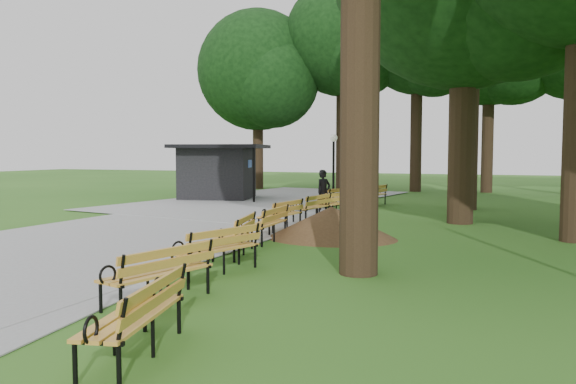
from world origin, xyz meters
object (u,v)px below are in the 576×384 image
at_px(dirt_mound, 332,222).
at_px(bench_6, 312,207).
at_px(bench_8, 340,198).
at_px(lamp_post, 334,154).
at_px(bench_4, 266,224).
at_px(bench_2, 216,249).
at_px(bench_3, 234,235).
at_px(bench_7, 337,204).
at_px(bench_5, 280,215).
at_px(bench_9, 372,195).
at_px(bench_0, 133,316).
at_px(person, 324,192).
at_px(kiosk, 217,172).
at_px(bench_1, 157,273).

distance_m(dirt_mound, bench_6, 3.75).
height_order(dirt_mound, bench_8, bench_8).
xyz_separation_m(lamp_post, bench_4, (1.30, -10.32, -1.72)).
xyz_separation_m(dirt_mound, bench_2, (-0.78, -4.79, 0.03)).
bearing_deg(bench_4, bench_2, 7.17).
bearing_deg(lamp_post, bench_3, -83.53).
bearing_deg(bench_7, bench_5, 18.33).
bearing_deg(bench_9, bench_6, 5.81).
bearing_deg(bench_3, bench_6, 171.30).
bearing_deg(bench_0, person, 176.80).
distance_m(bench_3, bench_9, 12.29).
relative_size(kiosk, bench_0, 2.16).
distance_m(lamp_post, bench_6, 6.22).
bearing_deg(dirt_mound, bench_2, -99.27).
bearing_deg(dirt_mound, bench_0, -87.27).
relative_size(bench_0, bench_8, 1.00).
distance_m(dirt_mound, bench_9, 9.31).
bearing_deg(bench_7, bench_8, -141.16).
bearing_deg(bench_8, kiosk, -81.83).
height_order(kiosk, bench_3, kiosk).
xyz_separation_m(kiosk, bench_3, (7.26, -12.84, -0.85)).
bearing_deg(bench_6, kiosk, -124.85).
height_order(person, bench_2, person).
xyz_separation_m(bench_4, bench_8, (-0.39, 8.17, 0.00)).
xyz_separation_m(bench_5, bench_8, (0.01, 6.21, 0.00)).
xyz_separation_m(kiosk, bench_7, (7.29, -4.90, -0.85)).
height_order(lamp_post, bench_8, lamp_post).
bearing_deg(dirt_mound, kiosk, 131.08).
bearing_deg(bench_4, bench_9, 175.91).
distance_m(bench_4, bench_8, 8.18).
height_order(kiosk, dirt_mound, kiosk).
distance_m(kiosk, bench_6, 9.47).
bearing_deg(bench_5, bench_7, 179.35).
height_order(lamp_post, bench_3, lamp_post).
xyz_separation_m(bench_0, bench_4, (-1.80, 7.80, 0.00)).
bearing_deg(bench_0, bench_3, -176.01).
relative_size(kiosk, bench_4, 2.16).
xyz_separation_m(bench_3, bench_7, (0.03, 7.93, 0.00)).
bearing_deg(kiosk, bench_7, -46.23).
relative_size(lamp_post, bench_4, 1.57).
height_order(person, lamp_post, lamp_post).
height_order(lamp_post, bench_5, lamp_post).
relative_size(bench_1, bench_5, 1.00).
height_order(person, bench_4, person).
relative_size(bench_5, bench_9, 1.00).
bearing_deg(bench_1, lamp_post, -157.35).
bearing_deg(bench_5, bench_4, 18.18).
height_order(lamp_post, bench_1, lamp_post).
distance_m(kiosk, dirt_mound, 13.05).
distance_m(person, bench_0, 14.25).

